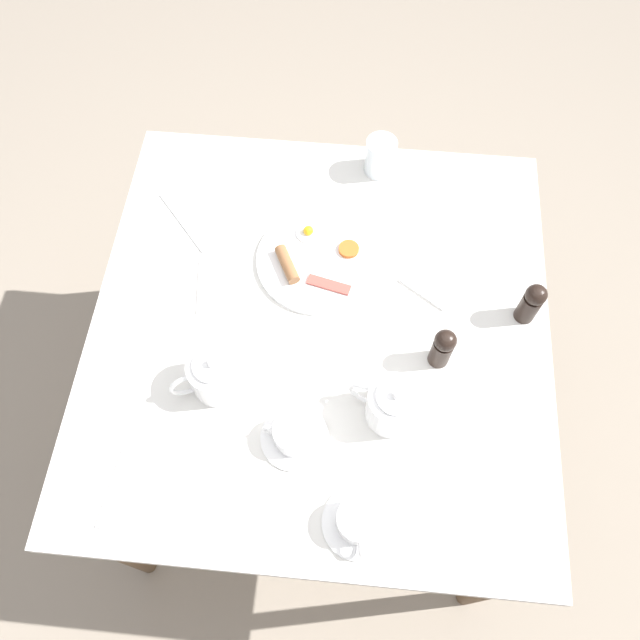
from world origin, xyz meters
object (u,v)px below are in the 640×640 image
(spoon_for_tea, at_px, (201,287))
(pepper_grinder, at_px, (531,302))
(teacup_with_saucer_left, at_px, (359,521))
(knife_by_plate, at_px, (183,222))
(teapot_near, at_px, (215,375))
(breakfast_plate, at_px, (317,260))
(teapot_far, at_px, (392,405))
(fork_by_plate, at_px, (115,481))
(napkin_folded, at_px, (433,281))
(salt_grinder, at_px, (443,347))
(water_glass_tall, at_px, (380,156))
(teacup_with_saucer_right, at_px, (294,434))

(spoon_for_tea, bearing_deg, pepper_grinder, 179.66)
(teacup_with_saucer_left, bearing_deg, spoon_for_tea, -51.11)
(knife_by_plate, distance_m, spoon_for_tea, 0.20)
(teapot_near, xyz_separation_m, pepper_grinder, (-0.67, -0.23, 0.01))
(breakfast_plate, xyz_separation_m, knife_by_plate, (0.34, -0.08, -0.01))
(teapot_far, distance_m, fork_by_plate, 0.59)
(fork_by_plate, bearing_deg, pepper_grinder, -151.49)
(breakfast_plate, height_order, teapot_far, teapot_far)
(pepper_grinder, bearing_deg, teapot_near, 19.02)
(napkin_folded, relative_size, spoon_for_tea, 1.10)
(teapot_near, height_order, teapot_far, same)
(breakfast_plate, xyz_separation_m, teacup_with_saucer_left, (-0.14, 0.60, 0.02))
(teapot_near, distance_m, pepper_grinder, 0.71)
(teapot_far, xyz_separation_m, napkin_folded, (-0.09, -0.33, -0.05))
(salt_grinder, xyz_separation_m, napkin_folded, (0.01, -0.20, -0.06))
(teapot_near, relative_size, spoon_for_tea, 1.29)
(salt_grinder, distance_m, knife_by_plate, 0.71)
(teapot_far, xyz_separation_m, water_glass_tall, (0.06, -0.66, -0.00))
(breakfast_plate, distance_m, spoon_for_tea, 0.28)
(teapot_near, bearing_deg, pepper_grinder, -7.22)
(breakfast_plate, height_order, water_glass_tall, water_glass_tall)
(breakfast_plate, relative_size, spoon_for_tea, 2.06)
(teapot_near, height_order, napkin_folded, teapot_near)
(teapot_near, relative_size, fork_by_plate, 0.99)
(breakfast_plate, distance_m, teapot_far, 0.41)
(teapot_near, height_order, teacup_with_saucer_left, teapot_near)
(teacup_with_saucer_left, relative_size, napkin_folded, 0.90)
(teacup_with_saucer_right, relative_size, water_glass_tall, 1.44)
(napkin_folded, distance_m, fork_by_plate, 0.83)
(spoon_for_tea, bearing_deg, knife_by_plate, -66.49)
(breakfast_plate, relative_size, teacup_with_saucer_right, 2.08)
(knife_by_plate, xyz_separation_m, spoon_for_tea, (-0.08, 0.18, 0.00))
(fork_by_plate, bearing_deg, teacup_with_saucer_left, 175.71)
(teapot_far, xyz_separation_m, knife_by_plate, (0.54, -0.45, -0.05))
(water_glass_tall, xyz_separation_m, spoon_for_tea, (0.40, 0.40, -0.05))
(pepper_grinder, bearing_deg, teacup_with_saucer_left, 54.85)
(pepper_grinder, relative_size, knife_by_plate, 0.70)
(salt_grinder, bearing_deg, teapot_far, 53.32)
(teacup_with_saucer_left, height_order, knife_by_plate, teacup_with_saucer_left)
(teapot_far, height_order, pepper_grinder, teapot_far)
(water_glass_tall, relative_size, napkin_folded, 0.62)
(breakfast_plate, xyz_separation_m, pepper_grinder, (-0.49, 0.10, 0.06))
(teacup_with_saucer_left, bearing_deg, teapot_near, -39.38)
(teacup_with_saucer_right, height_order, knife_by_plate, teacup_with_saucer_right)
(teapot_far, distance_m, salt_grinder, 0.17)
(teapot_near, distance_m, teacup_with_saucer_left, 0.42)
(teacup_with_saucer_left, relative_size, salt_grinder, 1.18)
(knife_by_plate, bearing_deg, pepper_grinder, 167.43)
(water_glass_tall, xyz_separation_m, pepper_grinder, (-0.35, 0.40, 0.01))
(teacup_with_saucer_right, height_order, napkin_folded, teacup_with_saucer_right)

